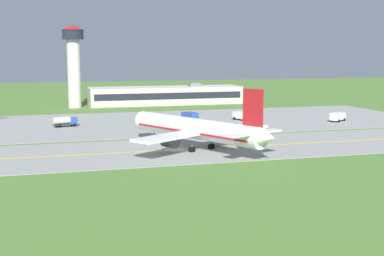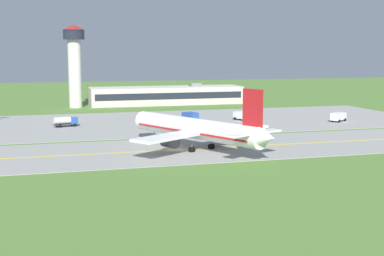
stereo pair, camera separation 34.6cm
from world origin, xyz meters
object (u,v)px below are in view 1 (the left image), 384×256
service_truck_baggage (242,115)px  control_tower (74,58)px  airplane_lead (197,129)px  service_truck_fuel (190,116)px  service_truck_catering (65,121)px  service_truck_pushback (338,116)px

service_truck_baggage → control_tower: bearing=130.7°
airplane_lead → control_tower: size_ratio=1.31×
service_truck_fuel → service_truck_catering: size_ratio=1.00×
airplane_lead → service_truck_baggage: 46.67m
service_truck_pushback → control_tower: size_ratio=0.22×
airplane_lead → control_tower: bearing=101.1°
service_truck_baggage → service_truck_fuel: bearing=169.2°
control_tower → service_truck_catering: bearing=-96.8°
service_truck_catering → service_truck_fuel: bearing=3.5°
service_truck_pushback → service_truck_fuel: bearing=162.6°
service_truck_fuel → service_truck_pushback: same height
service_truck_pushback → service_truck_catering: bearing=172.1°
airplane_lead → service_truck_pushback: airplane_lead is taller
service_truck_baggage → service_truck_catering: service_truck_catering is taller
service_truck_baggage → control_tower: size_ratio=0.22×
airplane_lead → service_truck_baggage: (25.08, 39.28, -2.60)m
airplane_lead → service_truck_baggage: airplane_lead is taller
service_truck_baggage → service_truck_fuel: same height
service_truck_baggage → service_truck_fuel: size_ratio=1.00×
service_truck_fuel → control_tower: 56.55m
airplane_lead → service_truck_catering: size_ratio=5.86×
airplane_lead → service_truck_baggage: bearing=57.4°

